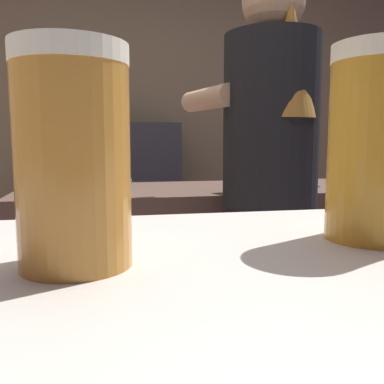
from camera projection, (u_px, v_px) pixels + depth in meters
The scene contains 11 objects.
wall_back at pixel (146, 109), 3.35m from camera, with size 5.20×0.10×2.70m, color gray.
prep_counter at pixel (247, 276), 2.03m from camera, with size 2.10×0.60×0.88m, color brown.
back_shelf at pixel (118, 206), 3.13m from camera, with size 0.91×0.36×1.23m, color #353640.
bartender at pixel (270, 176), 1.51m from camera, with size 0.48×0.55×1.69m.
knife_block at pixel (380, 163), 2.09m from camera, with size 0.10×0.08×0.27m.
mixing_bowl at pixel (113, 184), 1.86m from camera, with size 0.16×0.16×0.04m, color slate.
chefs_knife at pixel (294, 186), 1.97m from camera, with size 0.24×0.03×0.01m, color silver.
pint_glass_near at pixel (73, 158), 0.26m from camera, with size 0.07×0.07×0.14m.
pint_glass_far at pixel (377, 144), 0.33m from camera, with size 0.07×0.07×0.15m.
bottle_hot_sauce at pixel (126, 110), 3.06m from camera, with size 0.05×0.05×0.24m.
bottle_soy at pixel (94, 110), 3.01m from camera, with size 0.06×0.06×0.23m.
Camera 1 is at (-0.29, -1.22, 1.10)m, focal length 39.05 mm.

